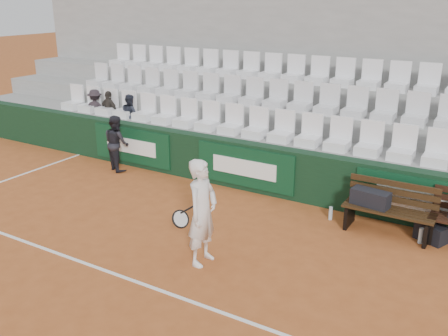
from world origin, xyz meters
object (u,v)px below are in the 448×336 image
water_bottle_far (421,236)px  spectator_a (94,92)px  sports_bag_ground (431,233)px  water_bottle_near (331,213)px  tennis_player (202,213)px  bench_left (387,222)px  spectator_b (108,94)px  sports_bag_left (370,198)px  ball_kid (117,143)px  spectator_c (129,97)px

water_bottle_far → spectator_a: 8.51m
sports_bag_ground → water_bottle_far: 0.22m
sports_bag_ground → water_bottle_near: 1.71m
water_bottle_near → tennis_player: tennis_player is taller
sports_bag_ground → bench_left: bearing=-170.9°
tennis_player → spectator_b: bearing=145.3°
water_bottle_far → spectator_b: (-7.84, 1.21, 1.38)m
sports_bag_left → sports_bag_ground: bearing=6.0°
sports_bag_left → ball_kid: size_ratio=0.50×
water_bottle_near → spectator_a: spectator_a is taller
ball_kid → water_bottle_far: bearing=-157.7°
ball_kid → spectator_b: spectator_b is taller
sports_bag_ground → spectator_b: 8.15m
spectator_a → ball_kid: bearing=123.4°
sports_bag_left → spectator_b: spectator_b is taller
spectator_c → tennis_player: bearing=165.0°
water_bottle_far → tennis_player: tennis_player is taller
sports_bag_left → spectator_a: 7.57m
bench_left → tennis_player: (-2.17, -2.39, 0.59)m
bench_left → tennis_player: size_ratio=0.91×
tennis_player → ball_kid: (-4.02, 2.56, -0.18)m
water_bottle_far → water_bottle_near: bearing=175.5°
water_bottle_far → spectator_a: bearing=171.7°
sports_bag_left → spectator_c: 6.43m
water_bottle_far → tennis_player: 3.65m
spectator_a → spectator_c: 1.17m
sports_bag_left → spectator_c: (-6.26, 1.14, 0.92)m
tennis_player → ball_kid: 4.76m
bench_left → spectator_b: 7.48m
spectator_b → spectator_c: bearing=-175.0°
sports_bag_ground → spectator_a: bearing=173.0°
bench_left → spectator_c: bearing=170.2°
sports_bag_ground → spectator_c: bearing=171.9°
spectator_b → spectator_c: spectator_b is taller
spectator_b → spectator_c: size_ratio=1.01×
water_bottle_far → spectator_c: bearing=170.4°
spectator_b → spectator_a: bearing=5.0°
sports_bag_ground → water_bottle_far: sports_bag_ground is taller
sports_bag_left → tennis_player: (-1.85, -2.40, 0.23)m
sports_bag_left → spectator_a: (-7.43, 1.14, 0.93)m
bench_left → water_bottle_near: size_ratio=6.13×
ball_kid → spectator_c: (-0.40, 0.98, 0.87)m
sports_bag_ground → tennis_player: tennis_player is taller
sports_bag_ground → spectator_c: size_ratio=0.47×
water_bottle_far → spectator_c: (-7.15, 1.21, 1.37)m
spectator_c → water_bottle_near: bearing=-167.4°
spectator_b → tennis_player: bearing=150.3°
bench_left → sports_bag_left: sports_bag_left is taller
sports_bag_ground → ball_kid: size_ratio=0.38×
sports_bag_left → spectator_a: spectator_a is taller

